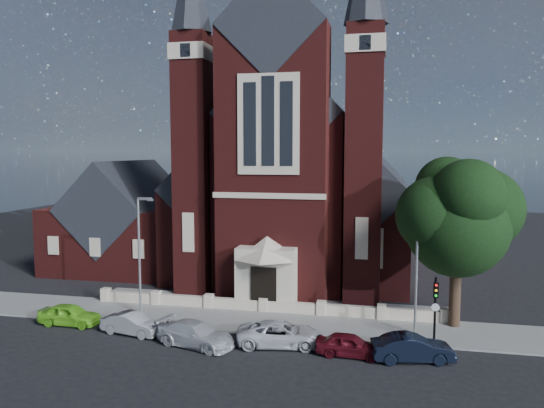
{
  "coord_description": "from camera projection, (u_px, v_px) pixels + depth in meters",
  "views": [
    {
      "loc": [
        8.13,
        -28.34,
        11.15
      ],
      "look_at": [
        -0.61,
        12.0,
        7.01
      ],
      "focal_mm": 35.0,
      "sensor_mm": 36.0,
      "label": 1
    }
  ],
  "objects": [
    {
      "name": "street_lamp_left",
      "position": [
        140.0,
        249.0,
        35.48
      ],
      "size": [
        1.16,
        0.22,
        8.09
      ],
      "color": "gray",
      "rests_on": "ground"
    },
    {
      "name": "street_tree",
      "position": [
        460.0,
        219.0,
        32.58
      ],
      "size": [
        6.4,
        6.6,
        10.7
      ],
      "color": "black",
      "rests_on": "ground"
    },
    {
      "name": "car_white_suv",
      "position": [
        280.0,
        334.0,
        30.36
      ],
      "size": [
        5.27,
        3.03,
        1.38
      ],
      "primitive_type": "imported",
      "rotation": [
        0.0,
        0.0,
        1.72
      ],
      "color": "silver",
      "rests_on": "ground"
    },
    {
      "name": "forecourt_paving",
      "position": [
        270.0,
        304.0,
        38.65
      ],
      "size": [
        26.0,
        3.0,
        0.14
      ],
      "primitive_type": "cube",
      "color": "gray",
      "rests_on": "ground"
    },
    {
      "name": "traffic_signal",
      "position": [
        435.0,
        302.0,
        30.16
      ],
      "size": [
        0.28,
        0.42,
        4.0
      ],
      "color": "black",
      "rests_on": "ground"
    },
    {
      "name": "car_silver_a",
      "position": [
        132.0,
        324.0,
        32.29
      ],
      "size": [
        4.08,
        2.04,
        1.28
      ],
      "primitive_type": "imported",
      "rotation": [
        0.0,
        0.0,
        1.39
      ],
      "color": "gray",
      "rests_on": "ground"
    },
    {
      "name": "car_silver_b",
      "position": [
        196.0,
        334.0,
        30.32
      ],
      "size": [
        5.11,
        3.18,
        1.38
      ],
      "primitive_type": "imported",
      "rotation": [
        0.0,
        0.0,
        1.29
      ],
      "color": "silver",
      "rests_on": "ground"
    },
    {
      "name": "forecourt_wall",
      "position": [
        264.0,
        312.0,
        36.7
      ],
      "size": [
        24.0,
        0.4,
        0.9
      ],
      "primitive_type": "cube",
      "color": "beige",
      "rests_on": "ground"
    },
    {
      "name": "car_dark_red",
      "position": [
        350.0,
        345.0,
        28.84
      ],
      "size": [
        3.77,
        1.71,
        1.25
      ],
      "primitive_type": "imported",
      "rotation": [
        0.0,
        0.0,
        1.51
      ],
      "color": "#590F19",
      "rests_on": "ground"
    },
    {
      "name": "ground",
      "position": [
        286.0,
        283.0,
        44.97
      ],
      "size": [
        120.0,
        120.0,
        0.0
      ],
      "primitive_type": "plane",
      "color": "black",
      "rests_on": "ground"
    },
    {
      "name": "church",
      "position": [
        302.0,
        181.0,
        51.87
      ],
      "size": [
        20.01,
        34.9,
        29.2
      ],
      "color": "#4C1514",
      "rests_on": "ground"
    },
    {
      "name": "street_lamp_right",
      "position": [
        418.0,
        261.0,
        31.69
      ],
      "size": [
        1.16,
        0.22,
        8.09
      ],
      "color": "gray",
      "rests_on": "ground"
    },
    {
      "name": "car_lime_van",
      "position": [
        70.0,
        315.0,
        34.0
      ],
      "size": [
        4.01,
        1.64,
        1.36
      ],
      "primitive_type": "imported",
      "rotation": [
        0.0,
        0.0,
        1.56
      ],
      "color": "#79D72B",
      "rests_on": "ground"
    },
    {
      "name": "car_navy",
      "position": [
        412.0,
        348.0,
        28.13
      ],
      "size": [
        4.54,
        2.34,
        1.42
      ],
      "primitive_type": "imported",
      "rotation": [
        0.0,
        0.0,
        1.77
      ],
      "color": "black",
      "rests_on": "ground"
    },
    {
      "name": "parish_hall",
      "position": [
        129.0,
        226.0,
        50.85
      ],
      "size": [
        12.0,
        12.2,
        10.24
      ],
      "color": "#4C1514",
      "rests_on": "ground"
    },
    {
      "name": "pavement_strip",
      "position": [
        257.0,
        321.0,
        34.76
      ],
      "size": [
        60.0,
        5.0,
        0.12
      ],
      "primitive_type": "cube",
      "color": "gray",
      "rests_on": "ground"
    }
  ]
}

